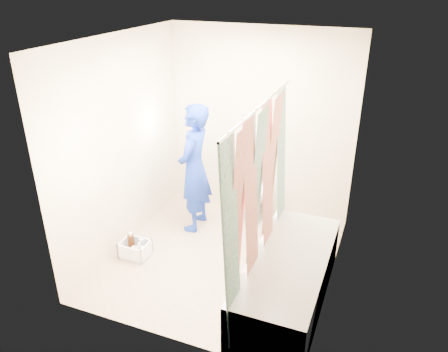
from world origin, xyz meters
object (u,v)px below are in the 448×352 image
at_px(toilet, 255,189).
at_px(plumber, 194,169).
at_px(cleaning_caddy, 136,250).
at_px(bathtub, 288,278).

bearing_deg(toilet, plumber, -146.29).
xyz_separation_m(plumber, cleaning_caddy, (-0.35, -0.86, -0.71)).
height_order(bathtub, toilet, toilet).
relative_size(bathtub, plumber, 1.09).
distance_m(toilet, plumber, 0.94).
xyz_separation_m(toilet, cleaning_caddy, (-0.94, -1.43, -0.27)).
height_order(bathtub, plumber, plumber).
distance_m(bathtub, toilet, 1.72).
bearing_deg(toilet, bathtub, -71.61).
bearing_deg(cleaning_caddy, plumber, 67.26).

